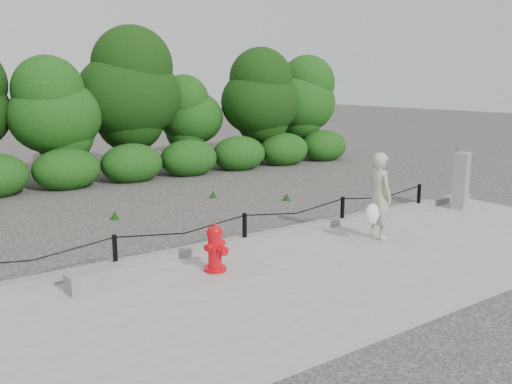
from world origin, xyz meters
The scene contains 9 objects.
ground centered at (0.00, 0.00, 0.00)m, with size 90.00×90.00×0.00m, color #2D2B28.
sidewalk centered at (0.00, -2.00, 0.04)m, with size 14.00×4.00×0.08m, color gray.
curb centered at (0.00, 0.05, 0.15)m, with size 14.00×0.22×0.14m, color slate.
chain_barrier centered at (0.00, 0.00, 0.46)m, with size 10.06×0.06×0.60m.
treeline centered at (-0.20, 8.91, 2.50)m, with size 20.47×3.55×4.71m.
fire_hydrant centered at (-1.18, -0.92, 0.45)m, with size 0.46×0.47×0.78m.
pedestrian centered at (2.36, -1.12, 0.90)m, with size 0.75×0.67×1.67m.
concrete_block centered at (-3.00, -0.55, 0.22)m, with size 0.87×0.31×0.28m, color gray.
utility_cabinet centered at (5.90, -0.49, 0.75)m, with size 0.58×0.46×1.47m.
Camera 1 is at (-5.41, -8.08, 3.09)m, focal length 38.00 mm.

